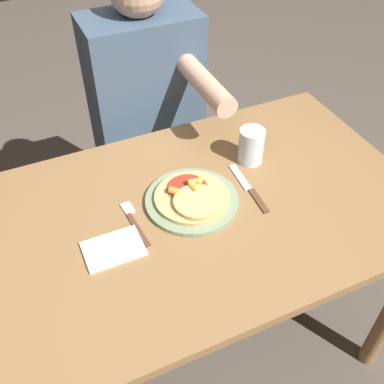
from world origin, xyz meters
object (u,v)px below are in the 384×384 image
at_px(plate, 192,200).
at_px(drinking_glass, 251,146).
at_px(pizza, 193,197).
at_px(fork, 134,221).
at_px(dining_table, 203,234).
at_px(person_diner, 147,107).
at_px(knife, 249,188).

height_order(plate, drinking_glass, drinking_glass).
xyz_separation_m(plate, pizza, (0.00, -0.00, 0.02)).
bearing_deg(fork, dining_table, -7.55).
distance_m(fork, person_diner, 0.62).
relative_size(pizza, person_diner, 0.17).
xyz_separation_m(dining_table, knife, (0.15, 0.01, 0.12)).
distance_m(pizza, knife, 0.18).
xyz_separation_m(plate, drinking_glass, (0.24, 0.10, 0.05)).
bearing_deg(pizza, dining_table, -43.87).
xyz_separation_m(dining_table, pizza, (-0.02, 0.02, 0.14)).
relative_size(fork, knife, 0.80).
xyz_separation_m(dining_table, drinking_glass, (0.22, 0.12, 0.18)).
height_order(fork, drinking_glass, drinking_glass).
relative_size(fork, drinking_glass, 1.56).
height_order(plate, fork, plate).
bearing_deg(fork, person_diner, 66.59).
height_order(pizza, fork, pizza).
bearing_deg(dining_table, plate, 131.78).
relative_size(pizza, knife, 0.96).
xyz_separation_m(plate, knife, (0.17, -0.02, -0.00)).
xyz_separation_m(fork, person_diner, (0.25, 0.57, -0.04)).
distance_m(drinking_glass, person_diner, 0.51).
distance_m(pizza, drinking_glass, 0.26).
relative_size(dining_table, drinking_glass, 10.93).
relative_size(plate, drinking_glass, 2.35).
relative_size(dining_table, knife, 5.58).
distance_m(plate, pizza, 0.02).
height_order(dining_table, plate, plate).
height_order(fork, knife, same).
distance_m(knife, drinking_glass, 0.14).
height_order(dining_table, knife, knife).
distance_m(dining_table, fork, 0.23).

